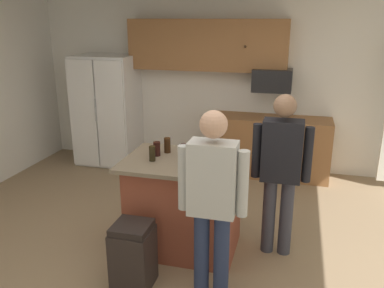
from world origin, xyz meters
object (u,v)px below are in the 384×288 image
at_px(glass_stout_tall, 184,151).
at_px(mug_ceramic_white, 187,161).
at_px(person_guest_by_door, 212,196).
at_px(glass_dark_ale, 152,154).
at_px(tumbler_amber, 167,145).
at_px(glass_short_whisky, 157,149).
at_px(mug_blue_stoneware, 206,166).
at_px(person_host_foreground, 281,166).
at_px(glass_pilsner, 226,149).
at_px(refrigerator, 107,110).
at_px(kitchen_island, 184,204).
at_px(trash_bin, 133,255).
at_px(microwave_over_range, 272,80).

xyz_separation_m(glass_stout_tall, mug_ceramic_white, (0.09, -0.22, -0.02)).
distance_m(person_guest_by_door, glass_dark_ale, 0.95).
distance_m(tumbler_amber, mug_ceramic_white, 0.44).
bearing_deg(mug_ceramic_white, glass_short_whisky, 151.58).
relative_size(mug_blue_stoneware, tumbler_amber, 0.83).
bearing_deg(person_host_foreground, glass_dark_ale, 2.14).
bearing_deg(person_guest_by_door, mug_ceramic_white, 1.71).
bearing_deg(glass_short_whisky, person_guest_by_door, -45.75).
height_order(glass_dark_ale, glass_pilsner, glass_pilsner).
distance_m(mug_blue_stoneware, mug_ceramic_white, 0.23).
relative_size(refrigerator, mug_ceramic_white, 14.64).
height_order(person_host_foreground, glass_pilsner, person_host_foreground).
xyz_separation_m(glass_stout_tall, glass_dark_ale, (-0.27, -0.17, 0.00)).
relative_size(person_guest_by_door, glass_short_whisky, 11.27).
bearing_deg(glass_dark_ale, glass_short_whisky, 93.03).
bearing_deg(tumbler_amber, person_host_foreground, -0.80).
bearing_deg(kitchen_island, glass_pilsner, 26.44).
relative_size(glass_short_whisky, glass_pilsner, 0.87).
height_order(person_host_foreground, trash_bin, person_host_foreground).
distance_m(kitchen_island, tumbler_amber, 0.63).
height_order(person_guest_by_door, glass_stout_tall, person_guest_by_door).
height_order(person_host_foreground, glass_short_whisky, person_host_foreground).
height_order(glass_pilsner, trash_bin, glass_pilsner).
xyz_separation_m(kitchen_island, trash_bin, (-0.27, -0.72, -0.19)).
relative_size(refrigerator, glass_pilsner, 10.43).
xyz_separation_m(microwave_over_range, glass_dark_ale, (-0.95, -2.45, -0.40)).
height_order(refrigerator, person_host_foreground, refrigerator).
height_order(person_host_foreground, mug_ceramic_white, person_host_foreground).
distance_m(glass_pilsner, mug_ceramic_white, 0.46).
bearing_deg(person_guest_by_door, glass_stout_tall, -1.17).
height_order(glass_short_whisky, glass_stout_tall, glass_short_whisky).
distance_m(person_host_foreground, glass_short_whisky, 1.24).
bearing_deg(tumbler_amber, glass_dark_ale, -102.53).
bearing_deg(person_guest_by_door, glass_short_whisky, 12.43).
height_order(kitchen_island, glass_dark_ale, glass_dark_ale).
bearing_deg(glass_pilsner, person_guest_by_door, -86.77).
xyz_separation_m(glass_short_whisky, trash_bin, (0.03, -0.78, -0.75)).
distance_m(microwave_over_range, glass_short_whisky, 2.52).
bearing_deg(glass_dark_ale, person_guest_by_door, -39.47).
height_order(glass_short_whisky, trash_bin, glass_short_whisky).
height_order(microwave_over_range, kitchen_island, microwave_over_range).
distance_m(microwave_over_range, tumbler_amber, 2.38).
bearing_deg(glass_stout_tall, refrigerator, 131.63).
xyz_separation_m(microwave_over_range, glass_short_whisky, (-0.96, -2.29, -0.40)).
relative_size(mug_ceramic_white, trash_bin, 0.20).
bearing_deg(glass_dark_ale, kitchen_island, 18.64).
relative_size(glass_short_whisky, glass_dark_ale, 0.97).
bearing_deg(microwave_over_range, kitchen_island, -105.68).
distance_m(person_guest_by_door, tumbler_amber, 1.11).
height_order(refrigerator, microwave_over_range, refrigerator).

